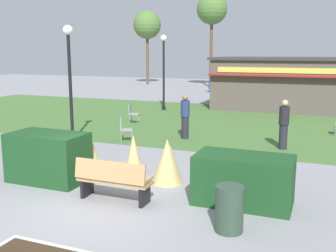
{
  "coord_description": "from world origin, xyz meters",
  "views": [
    {
      "loc": [
        4.45,
        -6.93,
        3.24
      ],
      "look_at": [
        0.1,
        3.88,
        1.06
      ],
      "focal_mm": 42.04,
      "sensor_mm": 36.0,
      "label": 1
    }
  ],
  "objects_px": {
    "lamppost_mid": "(70,69)",
    "cafe_chair_center": "(124,127)",
    "parked_car_center_slot": "(303,86)",
    "person_strolling": "(185,116)",
    "food_kiosk": "(294,83)",
    "park_bench": "(113,180)",
    "cafe_chair_east": "(132,112)",
    "tree_right_bg": "(147,26)",
    "lamppost_far": "(164,63)",
    "parked_car_west_slot": "(235,84)",
    "person_standing": "(284,124)",
    "trash_bin": "(229,209)",
    "tree_center_bg": "(212,10)"
  },
  "relations": [
    {
      "from": "parked_car_center_slot",
      "to": "person_strolling",
      "type": "bearing_deg",
      "value": -99.95
    },
    {
      "from": "park_bench",
      "to": "trash_bin",
      "type": "distance_m",
      "value": 2.76
    },
    {
      "from": "parked_car_west_slot",
      "to": "parked_car_center_slot",
      "type": "distance_m",
      "value": 5.33
    },
    {
      "from": "tree_right_bg",
      "to": "park_bench",
      "type": "bearing_deg",
      "value": -66.49
    },
    {
      "from": "trash_bin",
      "to": "person_strolling",
      "type": "bearing_deg",
      "value": 115.33
    },
    {
      "from": "tree_right_bg",
      "to": "person_standing",
      "type": "bearing_deg",
      "value": -55.87
    },
    {
      "from": "park_bench",
      "to": "person_strolling",
      "type": "distance_m",
      "value": 6.71
    },
    {
      "from": "person_strolling",
      "to": "person_standing",
      "type": "relative_size",
      "value": 1.0
    },
    {
      "from": "parked_car_center_slot",
      "to": "tree_right_bg",
      "type": "height_order",
      "value": "tree_right_bg"
    },
    {
      "from": "trash_bin",
      "to": "food_kiosk",
      "type": "xyz_separation_m",
      "value": [
        -0.24,
        17.09,
        1.06
      ]
    },
    {
      "from": "tree_center_bg",
      "to": "parked_car_center_slot",
      "type": "bearing_deg",
      "value": -24.5
    },
    {
      "from": "lamppost_mid",
      "to": "food_kiosk",
      "type": "bearing_deg",
      "value": 59.51
    },
    {
      "from": "cafe_chair_east",
      "to": "tree_right_bg",
      "type": "relative_size",
      "value": 0.12
    },
    {
      "from": "cafe_chair_center",
      "to": "parked_car_center_slot",
      "type": "xyz_separation_m",
      "value": [
        5.14,
        19.72,
        0.12
      ]
    },
    {
      "from": "park_bench",
      "to": "person_standing",
      "type": "relative_size",
      "value": 1.01
    },
    {
      "from": "cafe_chair_center",
      "to": "parked_car_west_slot",
      "type": "distance_m",
      "value": 19.72
    },
    {
      "from": "cafe_chair_east",
      "to": "parked_car_center_slot",
      "type": "bearing_deg",
      "value": 67.96
    },
    {
      "from": "trash_bin",
      "to": "tree_center_bg",
      "type": "height_order",
      "value": "tree_center_bg"
    },
    {
      "from": "trash_bin",
      "to": "tree_center_bg",
      "type": "bearing_deg",
      "value": 106.5
    },
    {
      "from": "person_standing",
      "to": "park_bench",
      "type": "bearing_deg",
      "value": 25.48
    },
    {
      "from": "trash_bin",
      "to": "parked_car_west_slot",
      "type": "height_order",
      "value": "parked_car_west_slot"
    },
    {
      "from": "trash_bin",
      "to": "cafe_chair_east",
      "type": "bearing_deg",
      "value": 125.85
    },
    {
      "from": "cafe_chair_east",
      "to": "parked_car_west_slot",
      "type": "height_order",
      "value": "parked_car_west_slot"
    },
    {
      "from": "food_kiosk",
      "to": "cafe_chair_east",
      "type": "height_order",
      "value": "food_kiosk"
    },
    {
      "from": "person_standing",
      "to": "cafe_chair_center",
      "type": "bearing_deg",
      "value": -29.27
    },
    {
      "from": "lamppost_far",
      "to": "parked_car_west_slot",
      "type": "xyz_separation_m",
      "value": [
        1.58,
        11.62,
        -2.0
      ]
    },
    {
      "from": "food_kiosk",
      "to": "park_bench",
      "type": "bearing_deg",
      "value": -98.48
    },
    {
      "from": "parked_car_center_slot",
      "to": "park_bench",
      "type": "bearing_deg",
      "value": -95.8
    },
    {
      "from": "lamppost_mid",
      "to": "tree_right_bg",
      "type": "distance_m",
      "value": 26.74
    },
    {
      "from": "lamppost_far",
      "to": "person_strolling",
      "type": "relative_size",
      "value": 2.49
    },
    {
      "from": "trash_bin",
      "to": "tree_right_bg",
      "type": "relative_size",
      "value": 0.12
    },
    {
      "from": "cafe_chair_center",
      "to": "person_standing",
      "type": "distance_m",
      "value": 5.66
    },
    {
      "from": "lamppost_mid",
      "to": "cafe_chair_center",
      "type": "relative_size",
      "value": 4.73
    },
    {
      "from": "cafe_chair_east",
      "to": "tree_right_bg",
      "type": "distance_m",
      "value": 23.55
    },
    {
      "from": "person_standing",
      "to": "parked_car_center_slot",
      "type": "relative_size",
      "value": 0.39
    },
    {
      "from": "park_bench",
      "to": "parked_car_west_slot",
      "type": "distance_m",
      "value": 25.21
    },
    {
      "from": "cafe_chair_center",
      "to": "park_bench",
      "type": "bearing_deg",
      "value": -64.02
    },
    {
      "from": "park_bench",
      "to": "lamppost_far",
      "type": "distance_m",
      "value": 14.29
    },
    {
      "from": "person_strolling",
      "to": "person_standing",
      "type": "distance_m",
      "value": 3.66
    },
    {
      "from": "lamppost_mid",
      "to": "cafe_chair_center",
      "type": "bearing_deg",
      "value": 16.47
    },
    {
      "from": "lamppost_mid",
      "to": "cafe_chair_center",
      "type": "xyz_separation_m",
      "value": [
        1.87,
        0.55,
        -2.12
      ]
    },
    {
      "from": "lamppost_far",
      "to": "person_strolling",
      "type": "height_order",
      "value": "lamppost_far"
    },
    {
      "from": "food_kiosk",
      "to": "person_strolling",
      "type": "xyz_separation_m",
      "value": [
        -3.15,
        -9.92,
        -0.64
      ]
    },
    {
      "from": "food_kiosk",
      "to": "parked_car_west_slot",
      "type": "relative_size",
      "value": 2.1
    },
    {
      "from": "parked_car_center_slot",
      "to": "cafe_chair_east",
      "type": "bearing_deg",
      "value": -112.04
    },
    {
      "from": "person_strolling",
      "to": "parked_car_west_slot",
      "type": "distance_m",
      "value": 18.51
    },
    {
      "from": "person_strolling",
      "to": "parked_car_center_slot",
      "type": "distance_m",
      "value": 18.67
    },
    {
      "from": "person_standing",
      "to": "tree_right_bg",
      "type": "distance_m",
      "value": 28.92
    },
    {
      "from": "trash_bin",
      "to": "parked_car_center_slot",
      "type": "height_order",
      "value": "parked_car_center_slot"
    },
    {
      "from": "park_bench",
      "to": "cafe_chair_center",
      "type": "height_order",
      "value": "park_bench"
    }
  ]
}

